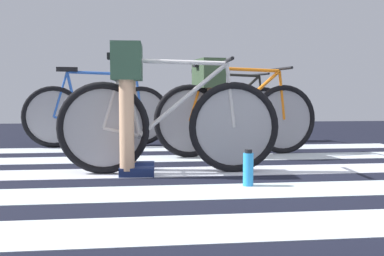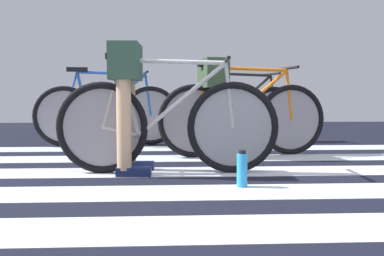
{
  "view_description": "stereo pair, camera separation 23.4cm",
  "coord_description": "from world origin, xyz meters",
  "px_view_note": "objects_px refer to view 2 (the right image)",
  "views": [
    {
      "loc": [
        -0.44,
        -2.79,
        0.64
      ],
      "look_at": [
        -0.02,
        0.84,
        0.36
      ],
      "focal_mm": 41.47,
      "sensor_mm": 36.0,
      "label": 1
    },
    {
      "loc": [
        -0.21,
        -2.79,
        0.64
      ],
      "look_at": [
        -0.02,
        0.84,
        0.36
      ],
      "focal_mm": 41.47,
      "sensor_mm": 36.0,
      "label": 2
    }
  ],
  "objects_px": {
    "bicycle_1_of_4": "(167,124)",
    "bicycle_2_of_4": "(244,118)",
    "cyclist_2_of_4": "(213,94)",
    "bicycle_4_of_4": "(237,113)",
    "cyclist_1_of_4": "(127,90)",
    "water_bottle": "(242,170)",
    "bicycle_3_of_4": "(108,114)"
  },
  "relations": [
    {
      "from": "bicycle_1_of_4",
      "to": "bicycle_3_of_4",
      "type": "xyz_separation_m",
      "value": [
        -0.72,
        1.9,
        0.0
      ]
    },
    {
      "from": "bicycle_1_of_4",
      "to": "bicycle_2_of_4",
      "type": "relative_size",
      "value": 1.01
    },
    {
      "from": "cyclist_1_of_4",
      "to": "bicycle_4_of_4",
      "type": "distance_m",
      "value": 2.46
    },
    {
      "from": "bicycle_1_of_4",
      "to": "cyclist_1_of_4",
      "type": "bearing_deg",
      "value": -180.0
    },
    {
      "from": "bicycle_1_of_4",
      "to": "cyclist_1_of_4",
      "type": "xyz_separation_m",
      "value": [
        -0.31,
        0.01,
        0.27
      ]
    },
    {
      "from": "cyclist_2_of_4",
      "to": "water_bottle",
      "type": "distance_m",
      "value": 1.53
    },
    {
      "from": "bicycle_2_of_4",
      "to": "bicycle_3_of_4",
      "type": "bearing_deg",
      "value": 137.27
    },
    {
      "from": "bicycle_1_of_4",
      "to": "cyclist_2_of_4",
      "type": "distance_m",
      "value": 1.02
    },
    {
      "from": "bicycle_4_of_4",
      "to": "bicycle_1_of_4",
      "type": "bearing_deg",
      "value": -124.08
    },
    {
      "from": "water_bottle",
      "to": "bicycle_1_of_4",
      "type": "bearing_deg",
      "value": 131.56
    },
    {
      "from": "cyclist_2_of_4",
      "to": "water_bottle",
      "type": "bearing_deg",
      "value": -97.45
    },
    {
      "from": "bicycle_1_of_4",
      "to": "cyclist_2_of_4",
      "type": "bearing_deg",
      "value": 65.04
    },
    {
      "from": "bicycle_2_of_4",
      "to": "bicycle_4_of_4",
      "type": "height_order",
      "value": "same"
    },
    {
      "from": "cyclist_1_of_4",
      "to": "bicycle_3_of_4",
      "type": "distance_m",
      "value": 1.95
    },
    {
      "from": "cyclist_2_of_4",
      "to": "bicycle_3_of_4",
      "type": "xyz_separation_m",
      "value": [
        -1.17,
        1.02,
        -0.24
      ]
    },
    {
      "from": "cyclist_1_of_4",
      "to": "bicycle_4_of_4",
      "type": "xyz_separation_m",
      "value": [
        1.2,
        2.13,
        -0.27
      ]
    },
    {
      "from": "bicycle_2_of_4",
      "to": "bicycle_4_of_4",
      "type": "xyz_separation_m",
      "value": [
        0.13,
        1.22,
        0.0
      ]
    },
    {
      "from": "water_bottle",
      "to": "bicycle_4_of_4",
      "type": "bearing_deg",
      "value": 81.85
    },
    {
      "from": "bicycle_4_of_4",
      "to": "cyclist_2_of_4",
      "type": "bearing_deg",
      "value": -120.58
    },
    {
      "from": "bicycle_3_of_4",
      "to": "bicycle_4_of_4",
      "type": "bearing_deg",
      "value": 0.22
    },
    {
      "from": "cyclist_1_of_4",
      "to": "cyclist_2_of_4",
      "type": "bearing_deg",
      "value": 50.91
    },
    {
      "from": "cyclist_1_of_4",
      "to": "water_bottle",
      "type": "height_order",
      "value": "cyclist_1_of_4"
    },
    {
      "from": "bicycle_1_of_4",
      "to": "bicycle_3_of_4",
      "type": "height_order",
      "value": "same"
    },
    {
      "from": "water_bottle",
      "to": "cyclist_2_of_4",
      "type": "bearing_deg",
      "value": 91.86
    },
    {
      "from": "bicycle_1_of_4",
      "to": "bicycle_2_of_4",
      "type": "distance_m",
      "value": 1.2
    },
    {
      "from": "bicycle_2_of_4",
      "to": "cyclist_2_of_4",
      "type": "height_order",
      "value": "cyclist_2_of_4"
    },
    {
      "from": "bicycle_1_of_4",
      "to": "bicycle_3_of_4",
      "type": "relative_size",
      "value": 1.01
    },
    {
      "from": "cyclist_1_of_4",
      "to": "cyclist_2_of_4",
      "type": "distance_m",
      "value": 1.15
    },
    {
      "from": "cyclist_2_of_4",
      "to": "bicycle_4_of_4",
      "type": "xyz_separation_m",
      "value": [
        0.43,
        1.27,
        -0.24
      ]
    },
    {
      "from": "cyclist_2_of_4",
      "to": "bicycle_3_of_4",
      "type": "height_order",
      "value": "cyclist_2_of_4"
    },
    {
      "from": "bicycle_2_of_4",
      "to": "water_bottle",
      "type": "relative_size",
      "value": 6.92
    },
    {
      "from": "cyclist_2_of_4",
      "to": "bicycle_2_of_4",
      "type": "bearing_deg",
      "value": 0.0
    }
  ]
}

